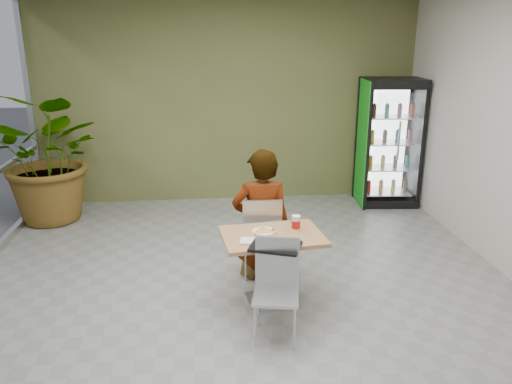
# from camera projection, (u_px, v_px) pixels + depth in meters

# --- Properties ---
(ground) EXTENTS (7.00, 7.00, 0.00)m
(ground) POSITION_uv_depth(u_px,v_px,m) (245.00, 306.00, 5.04)
(ground) COLOR gray
(ground) RESTS_ON ground
(room_envelope) EXTENTS (6.00, 7.00, 3.20)m
(room_envelope) POSITION_uv_depth(u_px,v_px,m) (244.00, 151.00, 4.55)
(room_envelope) COLOR beige
(room_envelope) RESTS_ON ground
(dining_table) EXTENTS (1.05, 0.79, 0.75)m
(dining_table) POSITION_uv_depth(u_px,v_px,m) (272.00, 254.00, 4.95)
(dining_table) COLOR #AC7949
(dining_table) RESTS_ON ground
(chair_far) EXTENTS (0.43, 0.44, 0.95)m
(chair_far) POSITION_uv_depth(u_px,v_px,m) (262.00, 231.00, 5.47)
(chair_far) COLOR #B7B9BC
(chair_far) RESTS_ON ground
(chair_near) EXTENTS (0.47, 0.47, 0.90)m
(chair_near) POSITION_uv_depth(u_px,v_px,m) (277.00, 280.00, 4.44)
(chair_near) COLOR #B7B9BC
(chair_near) RESTS_ON ground
(seated_woman) EXTENTS (0.66, 0.44, 1.77)m
(seated_woman) POSITION_uv_depth(u_px,v_px,m) (261.00, 227.00, 5.51)
(seated_woman) COLOR black
(seated_woman) RESTS_ON ground
(pizza_plate) EXTENTS (0.29, 0.23, 0.03)m
(pizza_plate) POSITION_uv_depth(u_px,v_px,m) (264.00, 230.00, 4.94)
(pizza_plate) COLOR white
(pizza_plate) RESTS_ON dining_table
(soda_cup) EXTENTS (0.09, 0.09, 0.16)m
(soda_cup) POSITION_uv_depth(u_px,v_px,m) (296.00, 224.00, 4.95)
(soda_cup) COLOR white
(soda_cup) RESTS_ON dining_table
(napkin_stack) EXTENTS (0.19, 0.19, 0.02)m
(napkin_stack) POSITION_uv_depth(u_px,v_px,m) (248.00, 241.00, 4.70)
(napkin_stack) COLOR white
(napkin_stack) RESTS_ON dining_table
(cafeteria_tray) EXTENTS (0.54, 0.46, 0.03)m
(cafeteria_tray) POSITION_uv_depth(u_px,v_px,m) (275.00, 246.00, 4.58)
(cafeteria_tray) COLOR black
(cafeteria_tray) RESTS_ON dining_table
(beverage_fridge) EXTENTS (0.96, 0.77, 1.98)m
(beverage_fridge) POSITION_uv_depth(u_px,v_px,m) (389.00, 143.00, 7.84)
(beverage_fridge) COLOR black
(beverage_fridge) RESTS_ON ground
(potted_plant) EXTENTS (2.06, 1.91, 1.89)m
(potted_plant) POSITION_uv_depth(u_px,v_px,m) (52.00, 157.00, 7.10)
(potted_plant) COLOR #295E25
(potted_plant) RESTS_ON ground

